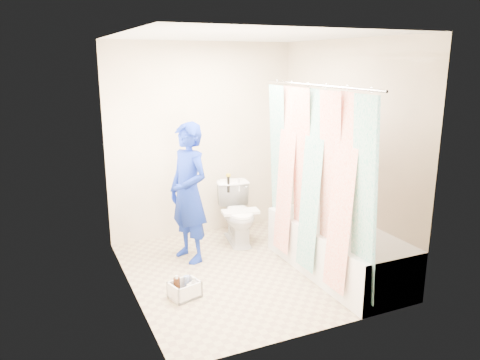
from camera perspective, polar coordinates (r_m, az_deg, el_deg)
name	(u,v)px	position (r m, az deg, el deg)	size (l,w,h in m)	color
floor	(246,270)	(5.09, 0.75, -10.92)	(2.60, 2.60, 0.00)	tan
ceiling	(247,36)	(4.60, 0.85, 17.18)	(2.40, 2.60, 0.02)	silver
wall_back	(203,141)	(5.88, -4.59, 4.81)	(2.40, 0.02, 2.40)	beige
wall_front	(319,193)	(3.60, 9.59, -1.57)	(2.40, 0.02, 2.40)	beige
wall_left	(126,172)	(4.34, -13.70, 0.98)	(0.02, 2.60, 2.40)	beige
wall_right	(345,151)	(5.31, 12.63, 3.46)	(0.02, 2.60, 2.40)	beige
bathtub	(337,248)	(5.05, 11.72, -8.14)	(0.70, 1.75, 0.50)	white
curtain_rod	(317,85)	(4.49, 9.34, 11.31)	(0.02, 0.02, 1.90)	silver
shower_curtain	(313,182)	(4.63, 8.87, -0.25)	(0.06, 1.75, 1.80)	white
toilet	(238,214)	(5.72, -0.23, -4.13)	(0.40, 0.70, 0.72)	white
tank_lid	(240,212)	(5.59, 0.06, -3.89)	(0.44, 0.19, 0.03)	white
tank_internals	(231,182)	(5.79, -1.08, -0.31)	(0.17, 0.07, 0.23)	black
plumber	(189,193)	(5.13, -6.28, -1.57)	(0.56, 0.37, 1.54)	#103BA2
cleaning_caddy	(185,290)	(4.56, -6.67, -13.16)	(0.31, 0.27, 0.20)	white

